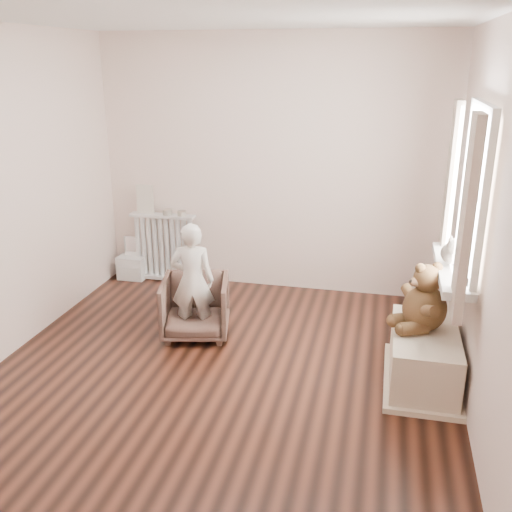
% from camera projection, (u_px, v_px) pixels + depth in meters
% --- Properties ---
extents(floor, '(3.60, 3.60, 0.01)m').
position_uv_depth(floor, '(225.00, 367.00, 4.56)').
color(floor, black).
rests_on(floor, ground).
extents(ceiling, '(3.60, 3.60, 0.01)m').
position_uv_depth(ceiling, '(218.00, 15.00, 3.71)').
color(ceiling, white).
rests_on(ceiling, ground).
extents(back_wall, '(3.60, 0.02, 2.60)m').
position_uv_depth(back_wall, '(272.00, 166.00, 5.79)').
color(back_wall, white).
rests_on(back_wall, ground).
extents(front_wall, '(3.60, 0.02, 2.60)m').
position_uv_depth(front_wall, '(105.00, 310.00, 2.48)').
color(front_wall, white).
rests_on(front_wall, ground).
extents(left_wall, '(0.02, 3.60, 2.60)m').
position_uv_depth(left_wall, '(4.00, 196.00, 4.52)').
color(left_wall, white).
rests_on(left_wall, ground).
extents(right_wall, '(0.02, 3.60, 2.60)m').
position_uv_depth(right_wall, '(484.00, 225.00, 3.75)').
color(right_wall, white).
rests_on(right_wall, ground).
extents(window, '(0.03, 0.90, 1.10)m').
position_uv_depth(window, '(475.00, 192.00, 3.98)').
color(window, white).
rests_on(window, right_wall).
extents(window_sill, '(0.22, 1.10, 0.06)m').
position_uv_depth(window_sill, '(452.00, 269.00, 4.19)').
color(window_sill, silver).
rests_on(window_sill, right_wall).
extents(curtain_left, '(0.06, 0.26, 1.30)m').
position_uv_depth(curtain_left, '(467.00, 221.00, 3.50)').
color(curtain_left, '#BBA893').
rests_on(curtain_left, right_wall).
extents(curtain_right, '(0.06, 0.26, 1.30)m').
position_uv_depth(curtain_right, '(451.00, 184.00, 4.55)').
color(curtain_right, '#BBA893').
rests_on(curtain_right, right_wall).
extents(radiator, '(0.71, 0.14, 0.75)m').
position_uv_depth(radiator, '(164.00, 247.00, 6.23)').
color(radiator, silver).
rests_on(radiator, floor).
extents(paper_doll, '(0.19, 0.02, 0.31)m').
position_uv_depth(paper_doll, '(145.00, 199.00, 6.10)').
color(paper_doll, beige).
rests_on(paper_doll, radiator).
extents(tin_a, '(0.10, 0.10, 0.06)m').
position_uv_depth(tin_a, '(167.00, 212.00, 6.09)').
color(tin_a, '#A59E8C').
rests_on(tin_a, radiator).
extents(tin_b, '(0.09, 0.09, 0.05)m').
position_uv_depth(tin_b, '(182.00, 213.00, 6.05)').
color(tin_b, '#A59E8C').
rests_on(tin_b, radiator).
extents(toy_vanity, '(0.30, 0.21, 0.47)m').
position_uv_depth(toy_vanity, '(132.00, 255.00, 6.32)').
color(toy_vanity, silver).
rests_on(toy_vanity, floor).
extents(armchair, '(0.69, 0.70, 0.53)m').
position_uv_depth(armchair, '(195.00, 307.00, 5.01)').
color(armchair, brown).
rests_on(armchair, floor).
extents(child, '(0.42, 0.32, 1.03)m').
position_uv_depth(child, '(192.00, 281.00, 4.88)').
color(child, white).
rests_on(child, armchair).
extents(toy_bench, '(0.48, 0.91, 0.43)m').
position_uv_depth(toy_bench, '(423.00, 358.00, 4.29)').
color(toy_bench, beige).
rests_on(toy_bench, floor).
extents(teddy_bear, '(0.51, 0.46, 0.51)m').
position_uv_depth(teddy_bear, '(426.00, 298.00, 4.18)').
color(teddy_bear, '#3D2714').
rests_on(teddy_bear, toy_bench).
extents(plush_cat, '(0.23, 0.31, 0.23)m').
position_uv_depth(plush_cat, '(453.00, 251.00, 4.17)').
color(plush_cat, slate).
rests_on(plush_cat, window_sill).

